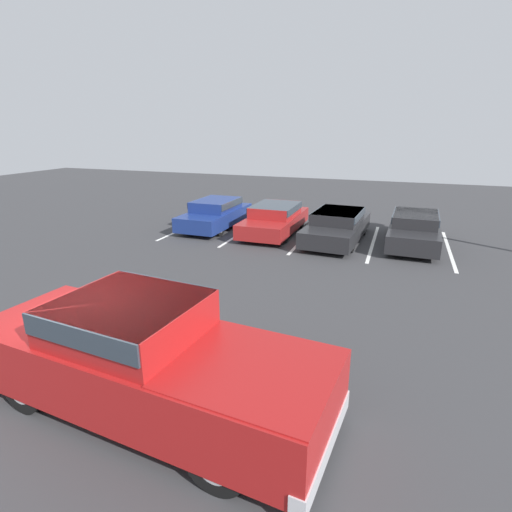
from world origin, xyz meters
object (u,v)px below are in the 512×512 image
at_px(pickup_truck, 149,358).
at_px(parked_sedan_b, 275,218).
at_px(parked_sedan_c, 337,225).
at_px(wheel_stop_curb, 255,213).
at_px(parked_sedan_d, 414,228).
at_px(parked_sedan_a, 216,213).

xyz_separation_m(pickup_truck, parked_sedan_b, (-1.49, 11.14, -0.26)).
distance_m(parked_sedan_c, wheel_stop_curb, 5.85).
relative_size(parked_sedan_c, parked_sedan_d, 1.05).
distance_m(parked_sedan_a, parked_sedan_d, 8.15).
height_order(parked_sedan_b, parked_sedan_d, parked_sedan_d).
relative_size(parked_sedan_b, wheel_stop_curb, 2.26).
xyz_separation_m(parked_sedan_a, parked_sedan_d, (8.15, 0.06, -0.02)).
relative_size(parked_sedan_a, wheel_stop_curb, 2.16).
bearing_deg(parked_sedan_c, pickup_truck, -2.50).
xyz_separation_m(pickup_truck, parked_sedan_d, (3.94, 11.20, -0.25)).
height_order(parked_sedan_d, wheel_stop_curb, parked_sedan_d).
height_order(pickup_truck, parked_sedan_d, pickup_truck).
xyz_separation_m(pickup_truck, wheel_stop_curb, (-3.52, 14.32, -0.82)).
distance_m(parked_sedan_d, wheel_stop_curb, 8.11).
xyz_separation_m(parked_sedan_b, wheel_stop_curb, (-2.04, 3.18, -0.56)).
relative_size(pickup_truck, parked_sedan_c, 1.25).
xyz_separation_m(parked_sedan_a, parked_sedan_b, (2.72, -0.00, -0.02)).
bearing_deg(parked_sedan_c, parked_sedan_b, -93.06).
bearing_deg(parked_sedan_a, wheel_stop_curb, 168.70).
distance_m(parked_sedan_a, wheel_stop_curb, 3.30).
bearing_deg(parked_sedan_d, parked_sedan_c, -80.77).
bearing_deg(wheel_stop_curb, parked_sedan_b, -57.33).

